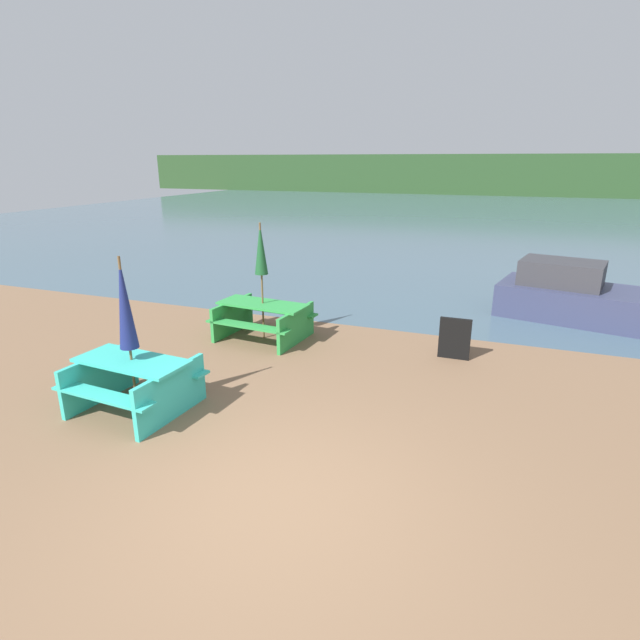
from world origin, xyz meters
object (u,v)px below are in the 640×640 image
object	(u,v)px
picnic_table_teal	(134,379)
umbrella_navy	(124,304)
umbrella_darkgreen	(261,250)
picnic_table_green	(263,317)
signboard	(455,339)
boat	(586,299)

from	to	relation	value
picnic_table_teal	umbrella_navy	size ratio (longest dim) A/B	0.77
umbrella_darkgreen	umbrella_navy	bearing A→B (deg)	-96.11
picnic_table_green	umbrella_navy	distance (m)	3.53
signboard	picnic_table_green	bearing A→B (deg)	-176.42
umbrella_navy	boat	size ratio (longest dim) A/B	0.54
boat	umbrella_darkgreen	bearing A→B (deg)	-136.84
boat	picnic_table_green	bearing A→B (deg)	-136.84
umbrella_darkgreen	signboard	size ratio (longest dim) A/B	3.06
picnic_table_teal	boat	distance (m)	9.52
boat	signboard	xyz separation A→B (m)	(-2.46, -3.39, -0.11)
signboard	umbrella_darkgreen	bearing A→B (deg)	-176.42
umbrella_navy	signboard	distance (m)	5.52
picnic_table_teal	umbrella_darkgreen	bearing A→B (deg)	83.89
picnic_table_teal	umbrella_navy	world-z (taller)	umbrella_navy
umbrella_darkgreen	picnic_table_teal	bearing A→B (deg)	-96.11
umbrella_navy	picnic_table_teal	bearing A→B (deg)	0.00
umbrella_darkgreen	umbrella_navy	distance (m)	3.36
umbrella_navy	boat	distance (m)	9.58
picnic_table_green	umbrella_darkgreen	bearing A→B (deg)	116.57
umbrella_navy	signboard	size ratio (longest dim) A/B	2.96
picnic_table_teal	umbrella_navy	distance (m)	1.11
umbrella_darkgreen	signboard	bearing A→B (deg)	3.58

